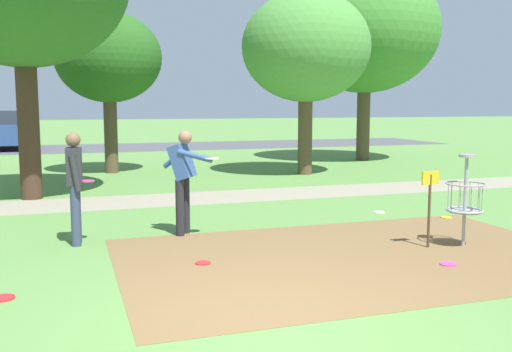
{
  "coord_description": "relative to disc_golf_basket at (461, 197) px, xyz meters",
  "views": [
    {
      "loc": [
        -1.84,
        -5.0,
        2.12
      ],
      "look_at": [
        0.98,
        3.52,
        1.0
      ],
      "focal_mm": 40.19,
      "sensor_mm": 36.0,
      "label": 1
    }
  ],
  "objects": [
    {
      "name": "player_foreground_watching",
      "position": [
        -5.46,
        1.94,
        0.21
      ],
      "size": [
        0.41,
        0.48,
        1.71
      ],
      "color": "#384260",
      "rests_on": "ground"
    },
    {
      "name": "tree_near_right",
      "position": [
        1.36,
        9.06,
        3.05
      ],
      "size": [
        3.85,
        3.85,
        5.47
      ],
      "color": "brown",
      "rests_on": "ground"
    },
    {
      "name": "parked_car_leftmost",
      "position": [
        -8.23,
        22.62,
        0.17
      ],
      "size": [
        2.11,
        4.27,
        1.84
      ],
      "color": "#2D4784",
      "rests_on": "ground"
    },
    {
      "name": "dirt_tee_pad",
      "position": [
        -1.75,
        -0.02,
        -0.75
      ],
      "size": [
        6.59,
        4.2,
        0.01
      ],
      "primitive_type": "cube",
      "color": "brown",
      "rests_on": "ground"
    },
    {
      "name": "frisbee_far_left",
      "position": [
        1.18,
        1.89,
        -0.74
      ],
      "size": [
        0.21,
        0.21,
        0.02
      ],
      "primitive_type": "cylinder",
      "color": "gold",
      "rests_on": "ground"
    },
    {
      "name": "frisbee_far_right",
      "position": [
        0.25,
        2.76,
        -0.74
      ],
      "size": [
        0.23,
        0.23,
        0.02
      ],
      "primitive_type": "cylinder",
      "color": "white",
      "rests_on": "ground"
    },
    {
      "name": "ground_plane",
      "position": [
        -3.72,
        -2.03,
        -0.75
      ],
      "size": [
        160.0,
        160.0,
        0.0
      ],
      "primitive_type": "plane",
      "color": "#5B8942"
    },
    {
      "name": "gravel_path",
      "position": [
        -3.72,
        5.65,
        -0.75
      ],
      "size": [
        40.0,
        1.81,
        0.0
      ],
      "primitive_type": "cube",
      "color": "gray",
      "rests_on": "ground"
    },
    {
      "name": "frisbee_near_basket",
      "position": [
        -3.89,
        0.28,
        -0.74
      ],
      "size": [
        0.21,
        0.21,
        0.02
      ],
      "primitive_type": "cylinder",
      "color": "red",
      "rests_on": "ground"
    },
    {
      "name": "frisbee_by_tee",
      "position": [
        -6.29,
        -0.39,
        -0.74
      ],
      "size": [
        0.26,
        0.26,
        0.02
      ],
      "primitive_type": "cylinder",
      "color": "red",
      "rests_on": "ground"
    },
    {
      "name": "disc_golf_basket",
      "position": [
        0.0,
        0.0,
        0.0
      ],
      "size": [
        0.98,
        0.58,
        1.39
      ],
      "color": "#9E9EA3",
      "rests_on": "ground"
    },
    {
      "name": "tree_mid_center",
      "position": [
        -4.23,
        11.32,
        2.77
      ],
      "size": [
        3.25,
        3.25,
        4.94
      ],
      "color": "brown",
      "rests_on": "ground"
    },
    {
      "name": "frisbee_mid_grass",
      "position": [
        -0.8,
        -0.8,
        -0.74
      ],
      "size": [
        0.22,
        0.22,
        0.02
      ],
      "primitive_type": "cylinder",
      "color": "#E53D99",
      "rests_on": "ground"
    },
    {
      "name": "tree_mid_right",
      "position": [
        5.25,
        12.52,
        4.12
      ],
      "size": [
        5.49,
        5.49,
        7.22
      ],
      "color": "brown",
      "rests_on": "ground"
    },
    {
      "name": "parking_lot_strip",
      "position": [
        -3.72,
        22.12,
        -0.75
      ],
      "size": [
        36.0,
        6.0,
        0.01
      ],
      "primitive_type": "cube",
      "color": "#4C4C51",
      "rests_on": "ground"
    },
    {
      "name": "player_waiting_left",
      "position": [
        -3.78,
        2.09,
        0.23
      ],
      "size": [
        0.76,
        0.99,
        1.71
      ],
      "color": "#232328",
      "rests_on": "ground"
    }
  ]
}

